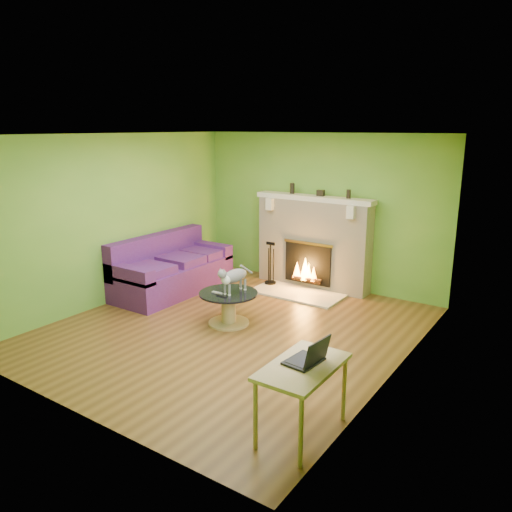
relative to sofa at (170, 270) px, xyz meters
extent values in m
plane|color=#583719|center=(1.86, -0.75, -0.37)|extent=(5.00, 5.00, 0.00)
plane|color=white|center=(1.86, -0.75, 2.23)|extent=(5.00, 5.00, 0.00)
plane|color=#549430|center=(1.86, 1.75, 0.93)|extent=(5.00, 0.00, 5.00)
plane|color=#549430|center=(1.86, -3.25, 0.93)|extent=(5.00, 0.00, 5.00)
plane|color=#549430|center=(-0.39, -0.75, 0.93)|extent=(0.00, 5.00, 5.00)
plane|color=#549430|center=(4.11, -0.75, 0.93)|extent=(0.00, 5.00, 5.00)
plane|color=silver|center=(4.10, -1.65, 1.18)|extent=(0.00, 1.20, 1.20)
plane|color=white|center=(4.09, -1.65, 1.18)|extent=(0.00, 1.06, 1.06)
cube|color=beige|center=(1.86, 1.58, 0.38)|extent=(2.00, 0.35, 1.50)
cube|color=black|center=(1.86, 1.39, 0.07)|extent=(0.85, 0.03, 0.68)
cube|color=gold|center=(1.86, 1.38, 0.43)|extent=(0.91, 0.02, 0.04)
cylinder|color=black|center=(1.86, 1.35, -0.21)|extent=(0.55, 0.07, 0.07)
cube|color=beige|center=(1.86, 1.55, 1.17)|extent=(2.10, 0.28, 0.08)
cube|color=beige|center=(1.11, 1.36, 1.03)|extent=(0.12, 0.10, 0.20)
cube|color=beige|center=(2.61, 1.36, 1.03)|extent=(0.12, 0.10, 0.20)
cube|color=beige|center=(1.86, 1.05, -0.35)|extent=(1.50, 0.75, 0.03)
cube|color=beige|center=(1.86, 1.55, 1.17)|extent=(2.10, 0.28, 0.08)
cube|color=#48185C|center=(0.06, -0.01, -0.13)|extent=(0.95, 2.11, 0.48)
cube|color=#48185C|center=(-0.29, -0.01, 0.28)|extent=(0.22, 2.11, 0.59)
cube|color=#48185C|center=(0.06, -0.95, 0.17)|extent=(0.95, 0.22, 0.24)
cube|color=#48185C|center=(0.06, 0.94, 0.17)|extent=(0.95, 0.22, 0.24)
cube|color=#48185C|center=(0.11, -0.60, 0.17)|extent=(0.76, 0.56, 0.13)
cube|color=#48185C|center=(0.11, 0.10, 0.17)|extent=(0.76, 0.56, 0.13)
cube|color=#48185C|center=(0.11, 0.69, 0.17)|extent=(0.76, 0.56, 0.13)
cylinder|color=tan|center=(1.69, -0.62, -0.35)|extent=(0.57, 0.57, 0.03)
cylinder|color=tan|center=(1.69, -0.62, -0.14)|extent=(0.20, 0.20, 0.40)
cylinder|color=black|center=(1.69, -0.62, 0.08)|extent=(0.82, 0.82, 0.03)
cube|color=tan|center=(3.81, -2.32, 0.30)|extent=(0.53, 0.92, 0.04)
cylinder|color=tan|center=(3.59, -2.73, -0.04)|extent=(0.04, 0.04, 0.64)
cylinder|color=tan|center=(4.03, -2.73, -0.04)|extent=(0.04, 0.04, 0.64)
cylinder|color=tan|center=(3.59, -1.90, -0.04)|extent=(0.04, 0.04, 0.64)
cylinder|color=tan|center=(4.03, -1.90, -0.04)|extent=(0.04, 0.04, 0.64)
cube|color=gray|center=(1.59, -0.74, 0.11)|extent=(0.17, 0.05, 0.02)
cube|color=black|center=(1.71, -0.80, 0.11)|extent=(0.16, 0.05, 0.02)
cylinder|color=black|center=(1.42, 1.58, 1.30)|extent=(0.08, 0.08, 0.18)
cylinder|color=black|center=(2.46, 1.58, 1.28)|extent=(0.07, 0.07, 0.14)
cube|color=black|center=(1.96, 1.58, 1.26)|extent=(0.12, 0.08, 0.10)
camera|label=1|loc=(5.70, -5.83, 2.33)|focal=35.00mm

